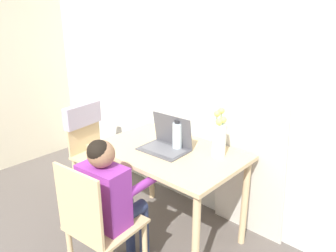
{
  "coord_description": "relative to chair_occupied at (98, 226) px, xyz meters",
  "views": [
    {
      "loc": [
        1.45,
        0.02,
        1.74
      ],
      "look_at": [
        -0.06,
        1.69,
        0.93
      ],
      "focal_mm": 35.0,
      "sensor_mm": 36.0,
      "label": 1
    }
  ],
  "objects": [
    {
      "name": "dining_table",
      "position": [
        -0.02,
        0.69,
        0.18
      ],
      "size": [
        1.08,
        0.7,
        0.75
      ],
      "color": "#D6B784",
      "rests_on": "ground_plane"
    },
    {
      "name": "wall_back",
      "position": [
        0.01,
        1.24,
        0.78
      ],
      "size": [
        6.4,
        0.05,
        2.5
      ],
      "color": "silver",
      "rests_on": "ground_plane"
    },
    {
      "name": "laptop",
      "position": [
        -0.05,
        0.7,
        0.34
      ],
      "size": [
        0.36,
        0.26,
        0.25
      ],
      "rotation": [
        0.0,
        0.0,
        0.04
      ],
      "color": "#4C4C51",
      "rests_on": "dining_table"
    },
    {
      "name": "chair_spare",
      "position": [
        -0.99,
        0.65,
        0.14
      ],
      "size": [
        0.48,
        0.45,
        0.91
      ],
      "rotation": [
        0.0,
        0.0,
        1.71
      ],
      "color": "#D6B784",
      "rests_on": "ground_plane"
    },
    {
      "name": "flower_vase",
      "position": [
        0.3,
        0.85,
        0.42
      ],
      "size": [
        0.1,
        0.1,
        0.35
      ],
      "color": "silver",
      "rests_on": "dining_table"
    },
    {
      "name": "water_bottle",
      "position": [
        0.01,
        0.74,
        0.39
      ],
      "size": [
        0.07,
        0.07,
        0.23
      ],
      "color": "silver",
      "rests_on": "dining_table"
    },
    {
      "name": "person_seated",
      "position": [
        -0.01,
        0.12,
        0.17
      ],
      "size": [
        0.35,
        0.45,
        1.02
      ],
      "rotation": [
        0.0,
        0.0,
        3.24
      ],
      "color": "purple",
      "rests_on": "ground_plane"
    },
    {
      "name": "cardboard_panel",
      "position": [
        0.41,
        1.1,
        0.1
      ],
      "size": [
        0.61,
        0.18,
        1.14
      ],
      "color": "silver",
      "rests_on": "ground_plane"
    },
    {
      "name": "chair_occupied",
      "position": [
        0.0,
        0.0,
        0.0
      ],
      "size": [
        0.44,
        0.44,
        0.9
      ],
      "rotation": [
        0.0,
        0.0,
        3.24
      ],
      "color": "#D6B784",
      "rests_on": "ground_plane"
    }
  ]
}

